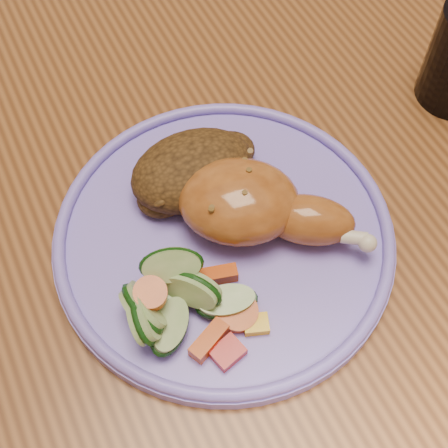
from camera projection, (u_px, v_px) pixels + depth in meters
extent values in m
plane|color=#56311D|center=(239.00, 357.00, 1.24)|extent=(4.00, 4.00, 0.00)
cube|color=brown|center=(255.00, 105.00, 0.62)|extent=(0.90, 1.40, 0.04)
cube|color=#4C2D16|center=(108.00, 15.00, 1.13)|extent=(0.42, 0.42, 0.04)
cylinder|color=#4C2D16|center=(71.00, 194.00, 1.20)|extent=(0.04, 0.04, 0.41)
cylinder|color=#4C2D16|center=(18.00, 72.00, 1.37)|extent=(0.04, 0.04, 0.41)
cylinder|color=#4C2D16|center=(238.00, 130.00, 1.28)|extent=(0.04, 0.04, 0.41)
cylinder|color=#4C2D16|center=(168.00, 23.00, 1.45)|extent=(0.04, 0.04, 0.41)
cylinder|color=#7E69DA|center=(224.00, 237.00, 0.51)|extent=(0.28, 0.28, 0.01)
torus|color=#7E69DA|center=(224.00, 231.00, 0.50)|extent=(0.27, 0.27, 0.01)
ellipsoid|color=#A65A22|center=(239.00, 201.00, 0.49)|extent=(0.12, 0.11, 0.05)
ellipsoid|color=#A65A22|center=(308.00, 220.00, 0.49)|extent=(0.08, 0.08, 0.04)
sphere|color=beige|center=(368.00, 243.00, 0.48)|extent=(0.01, 0.01, 0.01)
ellipsoid|color=#492E12|center=(192.00, 170.00, 0.51)|extent=(0.11, 0.08, 0.05)
ellipsoid|color=#492E12|center=(226.00, 153.00, 0.53)|extent=(0.05, 0.04, 0.03)
ellipsoid|color=#492E12|center=(163.00, 197.00, 0.51)|extent=(0.04, 0.04, 0.02)
cube|color=#A50A05|center=(227.00, 352.00, 0.45)|extent=(0.03, 0.02, 0.01)
cube|color=#E5A507|center=(256.00, 324.00, 0.46)|extent=(0.02, 0.02, 0.01)
cylinder|color=#CF4306|center=(237.00, 312.00, 0.46)|extent=(0.03, 0.03, 0.02)
cube|color=#CF4306|center=(209.00, 340.00, 0.45)|extent=(0.03, 0.02, 0.01)
cube|color=#CF4306|center=(219.00, 275.00, 0.48)|extent=(0.03, 0.02, 0.01)
cylinder|color=#CF4306|center=(150.00, 294.00, 0.44)|extent=(0.02, 0.03, 0.01)
cylinder|color=#A2B878|center=(142.00, 309.00, 0.45)|extent=(0.04, 0.05, 0.04)
cylinder|color=#A2B878|center=(226.00, 302.00, 0.46)|extent=(0.05, 0.05, 0.02)
cylinder|color=#A2B878|center=(169.00, 326.00, 0.45)|extent=(0.06, 0.06, 0.02)
cylinder|color=#A2B878|center=(171.00, 265.00, 0.45)|extent=(0.05, 0.05, 0.04)
cylinder|color=#A2B878|center=(192.00, 289.00, 0.46)|extent=(0.05, 0.05, 0.04)
cylinder|color=#A2B878|center=(157.00, 303.00, 0.46)|extent=(0.06, 0.06, 0.02)
cylinder|color=#A2B878|center=(144.00, 315.00, 0.44)|extent=(0.04, 0.05, 0.04)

